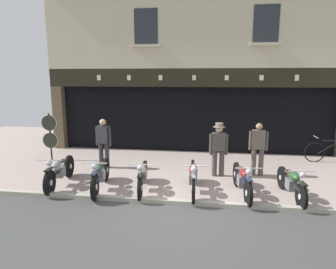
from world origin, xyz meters
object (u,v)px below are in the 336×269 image
shopkeeper_center (219,147)px  advert_board_far (284,112)px  motorcycle_left (100,174)px  motorcycle_right (292,182)px  motorcycle_far_left (60,171)px  salesman_right (258,147)px  motorcycle_center (193,177)px  motorcycle_center_left (143,176)px  advert_board_near (256,112)px  salesman_left (104,141)px  tyre_sign_pole (50,132)px  leaning_bicycle (331,152)px  motorcycle_center_right (242,179)px

shopkeeper_center → advert_board_far: (2.53, 3.08, 0.72)m
motorcycle_left → motorcycle_right: 4.88m
motorcycle_far_left → salesman_right: 5.82m
motorcycle_center → salesman_right: bearing=-141.5°
motorcycle_far_left → motorcycle_center_left: 2.35m
motorcycle_far_left → shopkeeper_center: shopkeeper_center is taller
advert_board_far → motorcycle_center_left: bearing=-134.6°
motorcycle_center_left → shopkeeper_center: 2.56m
shopkeeper_center → motorcycle_center_left: bearing=29.6°
motorcycle_center → advert_board_near: bearing=-119.5°
salesman_left → salesman_right: size_ratio=1.01×
shopkeeper_center → tyre_sign_pole: tyre_sign_pole is taller
salesman_right → tyre_sign_pole: tyre_sign_pole is taller
motorcycle_center_left → tyre_sign_pole: 4.73m
motorcycle_right → salesman_left: salesman_left is taller
advert_board_far → leaning_bicycle: advert_board_far is taller
motorcycle_right → salesman_left: bearing=-24.3°
salesman_left → shopkeeper_center: bearing=-174.9°
motorcycle_left → shopkeeper_center: size_ratio=1.26×
salesman_left → shopkeeper_center: (3.73, -0.34, 0.01)m
salesman_left → shopkeeper_center: size_ratio=1.00×
motorcycle_center_right → shopkeeper_center: size_ratio=1.24×
tyre_sign_pole → motorcycle_center: bearing=-24.7°
tyre_sign_pole → advert_board_near: 7.77m
motorcycle_left → salesman_right: 4.72m
motorcycle_far_left → salesman_left: salesman_left is taller
salesman_left → tyre_sign_pole: bearing=-5.5°
shopkeeper_center → salesman_right: bearing=-176.0°
motorcycle_far_left → motorcycle_left: (1.24, -0.16, 0.00)m
tyre_sign_pole → advert_board_near: (7.45, 2.10, 0.62)m
salesman_left → advert_board_far: 6.88m
motorcycle_far_left → leaning_bicycle: 9.05m
motorcycle_left → leaning_bicycle: (7.09, 3.70, -0.06)m
motorcycle_right → advert_board_near: advert_board_near is taller
motorcycle_center_right → shopkeeper_center: (-0.57, 1.48, 0.49)m
salesman_right → salesman_left: bearing=3.3°
motorcycle_center_left → leaning_bicycle: leaning_bicycle is taller
motorcycle_center_right → motorcycle_right: (1.20, -0.01, -0.02)m
motorcycle_right → leaning_bicycle: leaning_bicycle is taller
leaning_bicycle → motorcycle_center_left: bearing=120.3°
motorcycle_right → advert_board_far: advert_board_far is taller
motorcycle_far_left → motorcycle_center_left: motorcycle_far_left is taller
motorcycle_center_left → motorcycle_center: (1.33, 0.05, 0.02)m
motorcycle_far_left → shopkeeper_center: size_ratio=1.28×
motorcycle_far_left → motorcycle_center_left: (2.35, -0.05, -0.01)m
advert_board_far → shopkeeper_center: bearing=-129.5°
salesman_left → shopkeeper_center: shopkeeper_center is taller
motorcycle_left → salesman_right: (4.31, 1.87, 0.46)m
motorcycle_far_left → motorcycle_right: motorcycle_far_left is taller
shopkeeper_center → advert_board_near: size_ratio=1.75×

